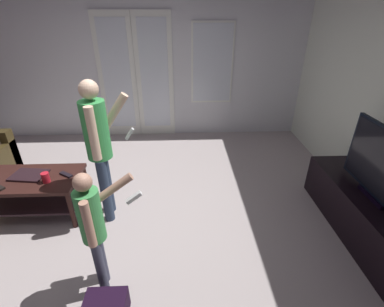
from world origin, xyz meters
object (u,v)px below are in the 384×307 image
coffee_table (34,187)px  tv_stand (365,217)px  person_child (94,225)px  laptop_closed (29,175)px  cup_by_laptop (46,178)px  flat_screen_tv (384,167)px  tv_remote_black (66,175)px  person_adult (99,142)px

coffee_table → tv_stand: 3.56m
person_child → laptop_closed: (-1.03, 1.04, -0.19)m
person_child → cup_by_laptop: person_child is taller
flat_screen_tv → person_child: (-2.53, -0.50, -0.15)m
tv_remote_black → coffee_table: bearing=-142.1°
laptop_closed → cup_by_laptop: size_ratio=3.26×
coffee_table → tv_stand: (3.52, -0.50, -0.11)m
coffee_table → person_adult: person_adult is taller
cup_by_laptop → person_adult: bearing=1.9°
tv_stand → coffee_table: bearing=171.9°
flat_screen_tv → person_child: bearing=-168.9°
person_adult → flat_screen_tv: bearing=-9.1°
flat_screen_tv → person_child: size_ratio=0.90×
coffee_table → person_adult: (0.83, -0.07, 0.58)m
cup_by_laptop → tv_remote_black: size_ratio=0.65×
tv_stand → cup_by_laptop: size_ratio=15.77×
coffee_table → laptop_closed: bearing=134.6°
coffee_table → laptop_closed: laptop_closed is taller
flat_screen_tv → person_adult: size_ratio=0.66×
tv_stand → flat_screen_tv: (-0.00, 0.00, 0.59)m
coffee_table → cup_by_laptop: (0.21, -0.09, 0.19)m
tv_stand → cup_by_laptop: bearing=172.9°
tv_stand → person_child: (-2.53, -0.49, 0.45)m
tv_stand → laptop_closed: (-3.56, 0.54, 0.25)m
cup_by_laptop → coffee_table: bearing=156.9°
cup_by_laptop → laptop_closed: bearing=152.9°
flat_screen_tv → person_adult: 2.73m
coffee_table → flat_screen_tv: size_ratio=1.00×
person_adult → person_child: person_adult is taller
flat_screen_tv → cup_by_laptop: 3.35m
person_child → person_adult: bearing=99.9°
flat_screen_tv → coffee_table: bearing=171.9°
tv_remote_black → person_child: bearing=-25.8°
tv_stand → flat_screen_tv: bearing=114.7°
coffee_table → person_child: 1.45m
tv_stand → flat_screen_tv: flat_screen_tv is taller
laptop_closed → tv_remote_black: (0.41, -0.01, -0.00)m
person_child → tv_remote_black: 1.22m
person_adult → tv_remote_black: size_ratio=9.17×
laptop_closed → tv_remote_black: 0.41m
flat_screen_tv → cup_by_laptop: flat_screen_tv is taller
laptop_closed → tv_remote_black: size_ratio=2.11×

